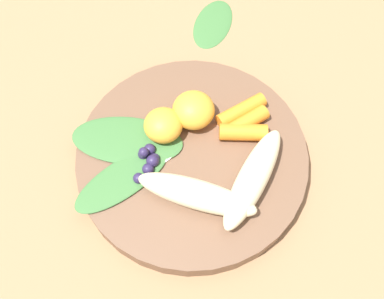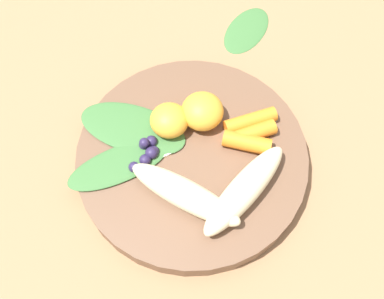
% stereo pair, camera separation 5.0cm
% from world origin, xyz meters
% --- Properties ---
extents(ground_plane, '(2.40, 2.40, 0.00)m').
position_xyz_m(ground_plane, '(0.00, 0.00, 0.00)').
color(ground_plane, '#99704C').
extents(bowl, '(0.26, 0.26, 0.03)m').
position_xyz_m(bowl, '(0.00, 0.00, 0.01)').
color(bowl, brown).
rests_on(bowl, ground_plane).
extents(banana_peeled_left, '(0.08, 0.13, 0.03)m').
position_xyz_m(banana_peeled_left, '(0.07, -0.03, 0.04)').
color(banana_peeled_left, beige).
rests_on(banana_peeled_left, bowl).
extents(banana_peeled_right, '(0.13, 0.06, 0.03)m').
position_xyz_m(banana_peeled_right, '(0.01, -0.06, 0.04)').
color(banana_peeled_right, beige).
rests_on(banana_peeled_right, bowl).
extents(orange_segment_near, '(0.04, 0.04, 0.03)m').
position_xyz_m(orange_segment_near, '(-0.03, 0.03, 0.04)').
color(orange_segment_near, '#F4A833').
rests_on(orange_segment_near, bowl).
extents(orange_segment_far, '(0.05, 0.05, 0.04)m').
position_xyz_m(orange_segment_far, '(-0.00, 0.05, 0.05)').
color(orange_segment_far, '#F4A833').
rests_on(orange_segment_far, bowl).
extents(carrot_front, '(0.05, 0.02, 0.02)m').
position_xyz_m(carrot_front, '(0.06, 0.02, 0.04)').
color(carrot_front, orange).
rests_on(carrot_front, bowl).
extents(carrot_mid_left, '(0.05, 0.04, 0.02)m').
position_xyz_m(carrot_mid_left, '(0.06, 0.04, 0.04)').
color(carrot_mid_left, orange).
rests_on(carrot_mid_left, bowl).
extents(carrot_mid_right, '(0.06, 0.05, 0.02)m').
position_xyz_m(carrot_mid_right, '(0.06, 0.05, 0.04)').
color(carrot_mid_right, orange).
rests_on(carrot_mid_right, bowl).
extents(blueberry_pile, '(0.03, 0.04, 0.02)m').
position_xyz_m(blueberry_pile, '(-0.05, -0.01, 0.03)').
color(blueberry_pile, '#2D234C').
rests_on(blueberry_pile, bowl).
extents(coconut_shred_patch, '(0.05, 0.05, 0.00)m').
position_xyz_m(coconut_shred_patch, '(-0.04, 0.01, 0.03)').
color(coconut_shred_patch, white).
rests_on(coconut_shred_patch, bowl).
extents(kale_leaf_left, '(0.13, 0.07, 0.01)m').
position_xyz_m(kale_leaf_left, '(-0.07, 0.01, 0.03)').
color(kale_leaf_left, '#3D7038').
rests_on(kale_leaf_left, bowl).
extents(kale_leaf_right, '(0.12, 0.11, 0.01)m').
position_xyz_m(kale_leaf_right, '(-0.07, -0.03, 0.03)').
color(kale_leaf_right, '#3D7038').
rests_on(kale_leaf_right, bowl).
extents(kale_leaf_stray, '(0.07, 0.10, 0.01)m').
position_xyz_m(kale_leaf_stray, '(0.02, 0.22, 0.00)').
color(kale_leaf_stray, '#3D7038').
rests_on(kale_leaf_stray, ground_plane).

